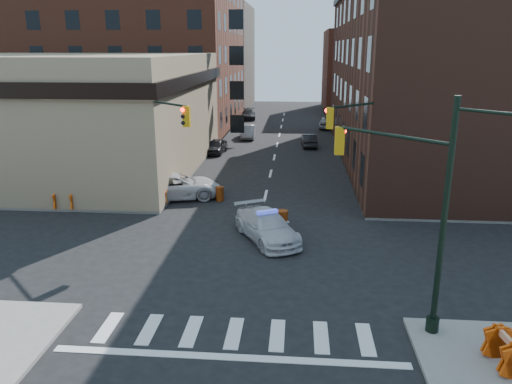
% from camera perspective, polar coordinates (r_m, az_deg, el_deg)
% --- Properties ---
extents(ground, '(140.00, 140.00, 0.00)m').
position_cam_1_polar(ground, '(23.98, -0.46, -7.21)').
color(ground, black).
rests_on(ground, ground).
extents(sidewalk_nw, '(34.00, 54.50, 0.15)m').
position_cam_1_polar(sidewalk_nw, '(60.85, -19.69, 6.34)').
color(sidewalk_nw, gray).
rests_on(sidewalk_nw, ground).
extents(sidewalk_ne, '(34.00, 54.50, 0.15)m').
position_cam_1_polar(sidewalk_ne, '(59.30, 25.55, 5.47)').
color(sidewalk_ne, gray).
rests_on(sidewalk_ne, ground).
extents(bank_building, '(22.00, 22.00, 9.00)m').
position_cam_1_polar(bank_building, '(43.16, -21.66, 8.40)').
color(bank_building, '#8C795B').
rests_on(bank_building, ground).
extents(apartment_block, '(25.00, 25.00, 24.00)m').
position_cam_1_polar(apartment_block, '(65.27, -14.25, 17.93)').
color(apartment_block, brown).
rests_on(apartment_block, ground).
extents(commercial_row_ne, '(14.00, 34.00, 14.00)m').
position_cam_1_polar(commercial_row_ne, '(45.81, 19.08, 12.19)').
color(commercial_row_ne, '#4D2A1F').
rests_on(commercial_row_ne, ground).
extents(filler_nw, '(20.00, 18.00, 16.00)m').
position_cam_1_polar(filler_nw, '(85.83, -7.60, 15.07)').
color(filler_nw, brown).
rests_on(filler_nw, ground).
extents(filler_ne, '(16.00, 16.00, 12.00)m').
position_cam_1_polar(filler_ne, '(80.87, 13.67, 13.29)').
color(filler_ne, brown).
rests_on(filler_ne, ground).
extents(signal_pole_se, '(5.40, 5.27, 8.00)m').
position_cam_1_polar(signal_pole_se, '(17.57, 17.77, -0.85)').
color(signal_pole_se, black).
rests_on(signal_pole_se, sidewalk_se).
extents(signal_pole_nw, '(3.58, 3.67, 8.00)m').
position_cam_1_polar(signal_pole_nw, '(28.83, -11.21, 5.53)').
color(signal_pole_nw, black).
rests_on(signal_pole_nw, sidewalk_nw).
extents(signal_pole_ne, '(3.67, 3.58, 8.00)m').
position_cam_1_polar(signal_pole_ne, '(28.01, 12.57, 5.14)').
color(signal_pole_ne, black).
rests_on(signal_pole_ne, sidewalk_ne).
extents(tree_ne_near, '(3.00, 3.00, 4.85)m').
position_cam_1_polar(tree_ne_near, '(48.60, 11.35, 8.77)').
color(tree_ne_near, black).
rests_on(tree_ne_near, sidewalk_ne).
extents(tree_ne_far, '(3.00, 3.00, 4.85)m').
position_cam_1_polar(tree_ne_far, '(56.50, 10.47, 9.82)').
color(tree_ne_far, black).
rests_on(tree_ne_far, sidewalk_ne).
extents(police_car, '(4.16, 5.42, 1.46)m').
position_cam_1_polar(police_car, '(25.56, 1.25, -3.93)').
color(police_car, silver).
rests_on(police_car, ground).
extents(pickup, '(6.44, 4.29, 1.64)m').
position_cam_1_polar(pickup, '(32.93, -9.14, 0.67)').
color(pickup, silver).
rests_on(pickup, ground).
extents(parked_car_wnear, '(1.88, 3.99, 1.32)m').
position_cam_1_polar(parked_car_wnear, '(46.74, -4.59, 5.23)').
color(parked_car_wnear, black).
rests_on(parked_car_wnear, ground).
extents(parked_car_wfar, '(1.64, 4.24, 1.38)m').
position_cam_1_polar(parked_car_wfar, '(54.51, -0.91, 6.89)').
color(parked_car_wfar, gray).
rests_on(parked_car_wfar, ground).
extents(parked_car_wdeep, '(2.30, 4.78, 1.34)m').
position_cam_1_polar(parked_car_wdeep, '(69.06, -0.88, 8.86)').
color(parked_car_wdeep, black).
rests_on(parked_car_wdeep, ground).
extents(parked_car_enear, '(1.65, 3.97, 1.28)m').
position_cam_1_polar(parked_car_enear, '(50.01, 6.06, 5.89)').
color(parked_car_enear, black).
rests_on(parked_car_enear, ground).
extents(parked_car_efar, '(2.01, 4.44, 1.48)m').
position_cam_1_polar(parked_car_efar, '(61.83, 8.03, 7.90)').
color(parked_car_efar, '#999DA2').
rests_on(parked_car_efar, ground).
extents(pedestrian_a, '(0.76, 0.75, 1.76)m').
position_cam_1_polar(pedestrian_a, '(32.53, -18.19, 0.24)').
color(pedestrian_a, black).
rests_on(pedestrian_a, sidewalk_nw).
extents(pedestrian_b, '(0.95, 0.74, 1.94)m').
position_cam_1_polar(pedestrian_b, '(35.14, -20.10, 1.36)').
color(pedestrian_b, black).
rests_on(pedestrian_b, sidewalk_nw).
extents(pedestrian_c, '(1.00, 1.00, 1.71)m').
position_cam_1_polar(pedestrian_c, '(33.71, -21.88, 0.37)').
color(pedestrian_c, '#1F232F').
rests_on(pedestrian_c, sidewalk_nw).
extents(barrel_road, '(0.68, 0.68, 1.12)m').
position_cam_1_polar(barrel_road, '(26.94, 3.00, -3.27)').
color(barrel_road, '#C54309').
rests_on(barrel_road, ground).
extents(barrel_bank, '(0.68, 0.68, 0.92)m').
position_cam_1_polar(barrel_bank, '(32.17, -4.17, -0.20)').
color(barrel_bank, orange).
rests_on(barrel_bank, ground).
extents(barricade_se_a, '(0.83, 1.42, 1.01)m').
position_cam_1_polar(barricade_se_a, '(17.73, 26.49, -15.75)').
color(barricade_se_a, '#E1600A').
rests_on(barricade_se_a, sidewalk_se).
extents(barricade_se_b, '(0.86, 1.45, 1.03)m').
position_cam_1_polar(barricade_se_b, '(17.55, 26.76, -16.08)').
color(barricade_se_b, red).
rests_on(barricade_se_b, sidewalk_se).
extents(barricade_nw_a, '(1.32, 0.89, 0.90)m').
position_cam_1_polar(barricade_nw_a, '(31.61, -11.07, -0.50)').
color(barricade_nw_a, '#CD6809').
rests_on(barricade_nw_a, sidewalk_nw).
extents(barricade_nw_b, '(1.40, 0.74, 1.03)m').
position_cam_1_polar(barricade_nw_b, '(32.15, -21.00, -0.90)').
color(barricade_nw_b, '#CB5009').
rests_on(barricade_nw_b, sidewalk_nw).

